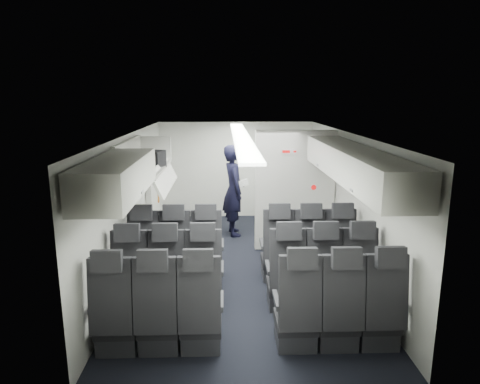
{
  "coord_description": "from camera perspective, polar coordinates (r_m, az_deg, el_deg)",
  "views": [
    {
      "loc": [
        -0.25,
        -6.52,
        2.71
      ],
      "look_at": [
        0.0,
        0.4,
        1.15
      ],
      "focal_mm": 32.0,
      "sensor_mm": 36.0,
      "label": 1
    }
  ],
  "objects": [
    {
      "name": "overhead_bin_left_rear",
      "position": [
        4.74,
        -16.1,
        1.86
      ],
      "size": [
        0.53,
        1.8,
        0.4
      ],
      "color": "silver",
      "rests_on": "cabin_shell"
    },
    {
      "name": "overhead_bin_right_front",
      "position": [
        6.54,
        12.61,
        4.92
      ],
      "size": [
        0.53,
        1.7,
        0.4
      ],
      "color": "silver",
      "rests_on": "cabin_shell"
    },
    {
      "name": "overhead_bin_right_rear",
      "position": [
        4.88,
        17.71,
        2.07
      ],
      "size": [
        0.53,
        1.8,
        0.4
      ],
      "color": "silver",
      "rests_on": "cabin_shell"
    },
    {
      "name": "seat_row_front",
      "position": [
        6.42,
        0.3,
        -8.36
      ],
      "size": [
        3.33,
        0.56,
        1.24
      ],
      "color": "#252528",
      "rests_on": "cabin_shell"
    },
    {
      "name": "seat_row_rear",
      "position": [
        4.78,
        1.21,
        -16.13
      ],
      "size": [
        3.33,
        0.56,
        1.24
      ],
      "color": "#252528",
      "rests_on": "cabin_shell"
    },
    {
      "name": "boarding_door",
      "position": [
        8.37,
        -11.56,
        0.34
      ],
      "size": [
        0.12,
        1.27,
        1.86
      ],
      "color": "silver",
      "rests_on": "cabin_shell"
    },
    {
      "name": "carry_on_bag",
      "position": [
        6.52,
        -12.06,
        4.29
      ],
      "size": [
        0.5,
        0.41,
        0.26
      ],
      "primitive_type": "cube",
      "rotation": [
        0.0,
        0.0,
        -0.29
      ],
      "color": "black",
      "rests_on": "overhead_bin_left_front_open"
    },
    {
      "name": "seat_row_mid",
      "position": [
        5.59,
        0.68,
        -11.68
      ],
      "size": [
        3.33,
        0.56,
        1.24
      ],
      "color": "#252528",
      "rests_on": "cabin_shell"
    },
    {
      "name": "galley_unit",
      "position": [
        9.48,
        5.25,
        1.95
      ],
      "size": [
        0.85,
        0.52,
        1.9
      ],
      "color": "#939399",
      "rests_on": "cabin_shell"
    },
    {
      "name": "cabin_shell",
      "position": [
        6.71,
        0.12,
        -0.97
      ],
      "size": [
        3.41,
        6.01,
        2.16
      ],
      "color": "black",
      "rests_on": "ground"
    },
    {
      "name": "bulkhead_partition",
      "position": [
        7.6,
        7.3,
        0.17
      ],
      "size": [
        1.4,
        0.15,
        2.13
      ],
      "color": "silver",
      "rests_on": "cabin_shell"
    },
    {
      "name": "overhead_bin_left_front_open",
      "position": [
        6.45,
        -12.72,
        3.72
      ],
      "size": [
        0.64,
        1.7,
        0.72
      ],
      "color": "#9E9E93",
      "rests_on": "cabin_shell"
    },
    {
      "name": "flight_attendant",
      "position": [
        8.39,
        -0.84,
        0.23
      ],
      "size": [
        0.54,
        0.72,
        1.8
      ],
      "primitive_type": "imported",
      "rotation": [
        0.0,
        0.0,
        1.74
      ],
      "color": "black",
      "rests_on": "ground"
    },
    {
      "name": "papers",
      "position": [
        8.32,
        0.47,
        1.21
      ],
      "size": [
        0.18,
        0.05,
        0.13
      ],
      "primitive_type": "cube",
      "rotation": [
        0.0,
        0.0,
        0.19
      ],
      "color": "white",
      "rests_on": "flight_attendant"
    }
  ]
}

